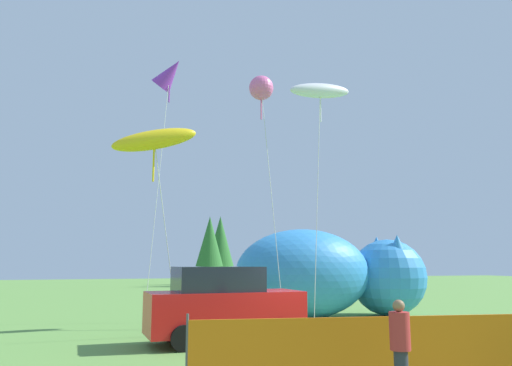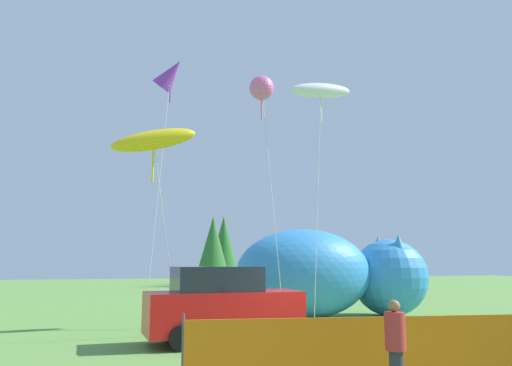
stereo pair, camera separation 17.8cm
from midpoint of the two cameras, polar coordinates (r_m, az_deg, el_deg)
ground_plane at (r=13.54m, az=7.32°, el=-18.56°), size 120.00×120.00×0.00m
parked_car at (r=14.55m, az=-3.57°, el=-13.78°), size 4.39×2.10×2.13m
folding_chair at (r=13.71m, az=18.09°, el=-16.05°), size 0.60×0.60×0.83m
inflatable_cat at (r=21.09m, az=8.65°, el=-10.56°), size 8.38×3.62×3.60m
safety_fence at (r=11.22m, az=19.89°, el=-17.07°), size 9.93×1.50×1.29m
spectator_in_black_shirt at (r=9.29m, az=16.21°, el=-17.22°), size 0.35×0.35×1.61m
kite_yellow_hero at (r=15.66m, az=-11.29°, el=4.79°), size 2.72×1.47×6.59m
kite_purple_delta at (r=22.60m, az=-9.51°, el=12.12°), size 1.85×2.06×11.23m
kite_pink_octopus at (r=20.21m, az=0.90°, el=10.74°), size 1.01×1.52×9.62m
kite_white_ghost at (r=20.69m, az=7.65°, el=10.37°), size 2.91×1.97×9.62m
horizon_tree_west at (r=52.54m, az=-3.63°, el=-6.76°), size 2.96×2.96×7.06m
horizon_tree_mid at (r=48.57m, az=-4.84°, el=-6.84°), size 2.80×2.80×6.67m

